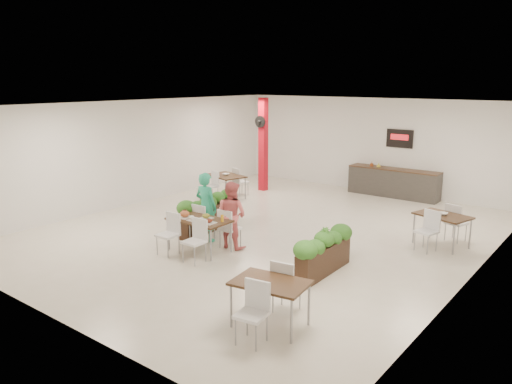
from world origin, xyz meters
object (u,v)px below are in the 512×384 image
(main_table, at_px, (199,224))
(side_table_c, at_px, (270,289))
(service_counter, at_px, (393,182))
(side_table_a, at_px, (226,179))
(side_table_b, at_px, (442,220))
(red_column, at_px, (263,144))
(planter_left, at_px, (208,211))
(diner_woman, at_px, (232,215))
(planter_right, at_px, (324,250))
(diner_man, at_px, (206,207))

(main_table, bearing_deg, side_table_c, -29.17)
(main_table, bearing_deg, service_counter, 80.40)
(side_table_a, xyz_separation_m, side_table_b, (7.18, -0.60, -0.01))
(red_column, xyz_separation_m, side_table_c, (6.03, -7.83, -1.02))
(main_table, bearing_deg, planter_left, 125.44)
(service_counter, relative_size, side_table_a, 1.79)
(main_table, distance_m, diner_woman, 0.79)
(diner_woman, bearing_deg, red_column, -61.03)
(main_table, relative_size, side_table_b, 0.98)
(planter_left, bearing_deg, diner_woman, -24.88)
(red_column, height_order, planter_right, red_column)
(planter_left, bearing_deg, service_counter, 71.29)
(planter_left, bearing_deg, main_table, -54.56)
(service_counter, distance_m, side_table_a, 5.54)
(main_table, relative_size, diner_man, 0.99)
(diner_man, distance_m, side_table_c, 4.53)
(diner_man, bearing_deg, side_table_c, 144.76)
(diner_woman, distance_m, planter_left, 1.46)
(diner_woman, xyz_separation_m, planter_left, (-1.31, 0.61, -0.25))
(diner_woman, height_order, planter_left, diner_woman)
(service_counter, height_order, main_table, service_counter)
(diner_man, bearing_deg, service_counter, -104.68)
(main_table, height_order, side_table_c, same)
(main_table, bearing_deg, side_table_b, 41.36)
(diner_woman, distance_m, side_table_b, 4.89)
(service_counter, relative_size, planter_right, 1.62)
(main_table, xyz_separation_m, planter_left, (-0.90, 1.26, -0.11))
(diner_man, relative_size, diner_woman, 1.07)
(main_table, height_order, planter_left, planter_left)
(red_column, relative_size, diner_woman, 2.06)
(side_table_a, bearing_deg, diner_man, -40.10)
(service_counter, height_order, side_table_b, service_counter)
(main_table, relative_size, planter_left, 0.79)
(red_column, xyz_separation_m, side_table_b, (6.90, -2.24, -1.02))
(planter_right, distance_m, side_table_b, 3.43)
(planter_left, distance_m, side_table_b, 5.68)
(planter_right, bearing_deg, diner_man, 178.02)
(red_column, distance_m, planter_right, 7.87)
(planter_right, bearing_deg, side_table_a, 147.31)
(main_table, distance_m, diner_man, 0.79)
(planter_left, relative_size, planter_right, 1.13)
(side_table_a, height_order, side_table_b, same)
(side_table_b, height_order, side_table_c, same)
(side_table_a, distance_m, side_table_b, 7.20)
(planter_left, bearing_deg, diner_man, -50.07)
(diner_woman, relative_size, planter_left, 0.75)
(planter_right, distance_m, side_table_c, 2.46)
(red_column, height_order, diner_woman, red_column)
(side_table_c, bearing_deg, planter_left, 134.84)
(main_table, relative_size, side_table_a, 0.98)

